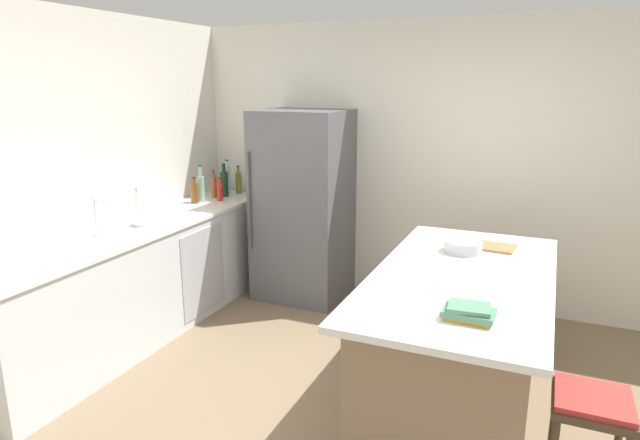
{
  "coord_description": "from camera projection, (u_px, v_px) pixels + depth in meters",
  "views": [
    {
      "loc": [
        0.97,
        -2.77,
        2.06
      ],
      "look_at": [
        -0.68,
        1.03,
        1.0
      ],
      "focal_mm": 30.5,
      "sensor_mm": 36.0,
      "label": 1
    }
  ],
  "objects": [
    {
      "name": "soda_bottle",
      "position": [
        227.0,
        180.0,
        5.58
      ],
      "size": [
        0.06,
        0.06,
        0.36
      ],
      "color": "silver",
      "rests_on": "counter_run_left"
    },
    {
      "name": "paper_towel_roll",
      "position": [
        138.0,
        210.0,
        4.37
      ],
      "size": [
        0.14,
        0.14,
        0.31
      ],
      "color": "gray",
      "rests_on": "counter_run_left"
    },
    {
      "name": "hot_sauce_bottle",
      "position": [
        220.0,
        192.0,
        5.29
      ],
      "size": [
        0.05,
        0.05,
        0.23
      ],
      "color": "red",
      "rests_on": "counter_run_left"
    },
    {
      "name": "whiskey_bottle",
      "position": [
        195.0,
        193.0,
        5.19
      ],
      "size": [
        0.07,
        0.07,
        0.25
      ],
      "color": "brown",
      "rests_on": "counter_run_left"
    },
    {
      "name": "sink_faucet",
      "position": [
        97.0,
        216.0,
        4.05
      ],
      "size": [
        0.15,
        0.05,
        0.3
      ],
      "color": "silver",
      "rests_on": "counter_run_left"
    },
    {
      "name": "counter_run_left",
      "position": [
        144.0,
        278.0,
        4.53
      ],
      "size": [
        0.67,
        3.09,
        0.92
      ],
      "color": "silver",
      "rests_on": "ground_plane"
    },
    {
      "name": "refrigerator",
      "position": [
        303.0,
        205.0,
        5.21
      ],
      "size": [
        0.82,
        0.77,
        1.8
      ],
      "color": "#56565B",
      "rests_on": "ground_plane"
    },
    {
      "name": "bar_stool",
      "position": [
        591.0,
        417.0,
        2.58
      ],
      "size": [
        0.36,
        0.36,
        0.62
      ],
      "color": "#473828",
      "rests_on": "ground_plane"
    },
    {
      "name": "cutting_board",
      "position": [
        491.0,
        246.0,
        3.85
      ],
      "size": [
        0.34,
        0.25,
        0.02
      ],
      "color": "#9E7042",
      "rests_on": "kitchen_island"
    },
    {
      "name": "wine_bottle",
      "position": [
        224.0,
        183.0,
        5.48
      ],
      "size": [
        0.08,
        0.08,
        0.33
      ],
      "color": "#19381E",
      "rests_on": "counter_run_left"
    },
    {
      "name": "olive_oil_bottle",
      "position": [
        239.0,
        182.0,
        5.64
      ],
      "size": [
        0.06,
        0.06,
        0.29
      ],
      "color": "olive",
      "rests_on": "counter_run_left"
    },
    {
      "name": "ground_plane",
      "position": [
        354.0,
        426.0,
        3.34
      ],
      "size": [
        7.2,
        7.2,
        0.0
      ],
      "primitive_type": "plane",
      "color": "#7A664C"
    },
    {
      "name": "gin_bottle",
      "position": [
        201.0,
        187.0,
        5.26
      ],
      "size": [
        0.07,
        0.07,
        0.35
      ],
      "color": "#8CB79E",
      "rests_on": "counter_run_left"
    },
    {
      "name": "vinegar_bottle",
      "position": [
        214.0,
        187.0,
        5.44
      ],
      "size": [
        0.06,
        0.06,
        0.28
      ],
      "color": "#994C23",
      "rests_on": "counter_run_left"
    },
    {
      "name": "cookbook_stack",
      "position": [
        469.0,
        312.0,
        2.69
      ],
      "size": [
        0.26,
        0.18,
        0.07
      ],
      "color": "gold",
      "rests_on": "kitchen_island"
    },
    {
      "name": "kitchen_island",
      "position": [
        458.0,
        341.0,
        3.44
      ],
      "size": [
        1.05,
        2.05,
        0.91
      ],
      "color": "#8E755B",
      "rests_on": "ground_plane"
    },
    {
      "name": "wall_rear",
      "position": [
        439.0,
        166.0,
        5.02
      ],
      "size": [
        6.0,
        0.1,
        2.6
      ],
      "primitive_type": "cube",
      "color": "silver",
      "rests_on": "ground_plane"
    },
    {
      "name": "wall_left",
      "position": [
        41.0,
        189.0,
        3.96
      ],
      "size": [
        0.1,
        6.0,
        2.6
      ],
      "primitive_type": "cube",
      "color": "silver",
      "rests_on": "ground_plane"
    },
    {
      "name": "mixing_bowl",
      "position": [
        463.0,
        246.0,
        3.75
      ],
      "size": [
        0.26,
        0.26,
        0.08
      ],
      "color": "#B2B5BA",
      "rests_on": "kitchen_island"
    }
  ]
}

